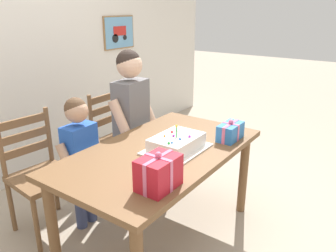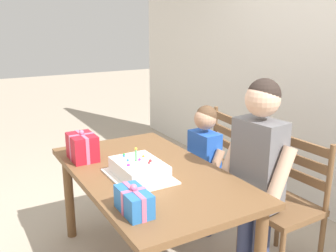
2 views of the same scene
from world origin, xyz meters
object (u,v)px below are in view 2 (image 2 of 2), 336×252
object	(u,v)px
gift_box_red_large	(134,201)
gift_box_beside_cake	(82,147)
dining_table	(149,185)
child_older	(258,160)
chair_left	(211,164)
chair_right	(287,205)
birthday_cake	(139,170)
child_younger	(204,158)

from	to	relation	value
gift_box_red_large	gift_box_beside_cake	bearing A→B (deg)	179.13
dining_table	gift_box_red_large	size ratio (longest dim) A/B	6.44
dining_table	child_older	size ratio (longest dim) A/B	1.14
gift_box_beside_cake	child_older	world-z (taller)	child_older
chair_left	chair_right	world-z (taller)	same
birthday_cake	gift_box_beside_cake	xyz separation A→B (m)	(-0.48, -0.20, 0.04)
gift_box_red_large	chair_left	world-z (taller)	chair_left
chair_left	child_older	distance (m)	0.90
chair_right	child_younger	bearing A→B (deg)	-160.28
chair_left	child_younger	bearing A→B (deg)	-47.04
birthday_cake	child_younger	size ratio (longest dim) A/B	0.42
dining_table	birthday_cake	size ratio (longest dim) A/B	3.45
dining_table	chair_left	size ratio (longest dim) A/B	1.65
chair_left	child_older	size ratio (longest dim) A/B	0.69
gift_box_red_large	child_younger	bearing A→B (deg)	126.35
birthday_cake	child_older	bearing A→B (deg)	65.26
dining_table	chair_left	bearing A→B (deg)	117.52
birthday_cake	chair_left	bearing A→B (deg)	117.94
birthday_cake	child_older	size ratio (longest dim) A/B	0.33
chair_left	child_older	world-z (taller)	child_older
birthday_cake	chair_right	size ratio (longest dim) A/B	0.48
gift_box_beside_cake	chair_left	bearing A→B (deg)	90.33
gift_box_beside_cake	child_older	distance (m)	1.19
chair_left	chair_right	distance (m)	0.86
dining_table	gift_box_red_large	xyz separation A→B (m)	(0.45, -0.31, 0.16)
chair_right	child_older	size ratio (longest dim) A/B	0.69
child_younger	chair_right	bearing A→B (deg)	19.72
child_older	birthday_cake	bearing A→B (deg)	-114.74
chair_left	dining_table	bearing A→B (deg)	-62.48
chair_right	child_younger	size ratio (longest dim) A/B	0.88
dining_table	gift_box_beside_cake	xyz separation A→B (m)	(-0.42, -0.30, 0.18)
dining_table	birthday_cake	distance (m)	0.18
birthday_cake	gift_box_red_large	xyz separation A→B (m)	(0.39, -0.22, 0.01)
gift_box_beside_cake	chair_right	distance (m)	1.44
child_older	gift_box_red_large	bearing A→B (deg)	-85.09
birthday_cake	chair_right	bearing A→B (deg)	67.87
chair_left	chair_right	size ratio (longest dim) A/B	1.00
child_older	chair_left	bearing A→B (deg)	163.91
birthday_cake	child_older	world-z (taller)	child_older
chair_left	chair_right	xyz separation A→B (m)	(0.86, 0.00, 0.00)
child_older	chair_right	bearing A→B (deg)	76.15
birthday_cake	gift_box_red_large	world-z (taller)	birthday_cake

